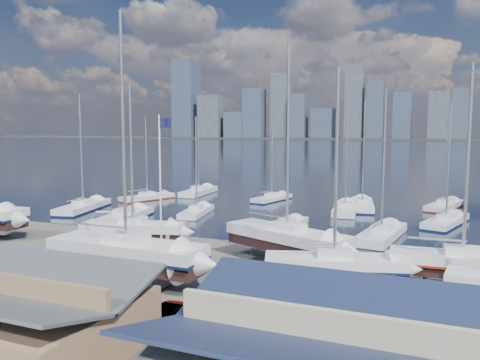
% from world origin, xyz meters
% --- Properties ---
extents(ground, '(1400.00, 1400.00, 0.00)m').
position_xyz_m(ground, '(0.00, -10.00, 0.00)').
color(ground, '#605E59').
rests_on(ground, ground).
extents(water, '(1400.00, 600.00, 0.40)m').
position_xyz_m(water, '(0.00, 300.00, -0.15)').
color(water, '#1B263F').
rests_on(water, ground).
extents(far_shore, '(1400.00, 80.00, 2.20)m').
position_xyz_m(far_shore, '(0.00, 560.00, 1.10)').
color(far_shore, '#2D332D').
rests_on(far_shore, ground).
extents(skyline, '(639.14, 43.80, 107.69)m').
position_xyz_m(skyline, '(-7.83, 553.76, 39.09)').
color(skyline, '#475166').
rests_on(skyline, far_shore).
extents(shed_grey, '(12.60, 8.40, 4.17)m').
position_xyz_m(shed_grey, '(0.00, -26.00, 2.15)').
color(shed_grey, '#8C6B4C').
rests_on(shed_grey, ground).
extents(sailboat_cradle_2, '(9.47, 4.72, 14.98)m').
position_xyz_m(sailboat_cradle_2, '(-6.09, -7.23, 2.02)').
color(sailboat_cradle_2, '#2D2D33').
rests_on(sailboat_cradle_2, ground).
extents(sailboat_cradle_3, '(11.96, 3.62, 18.96)m').
position_xyz_m(sailboat_cradle_3, '(-1.30, -14.85, 2.22)').
color(sailboat_cradle_3, '#2D2D33').
rests_on(sailboat_cradle_3, ground).
extents(sailboat_cradle_4, '(11.31, 7.06, 17.77)m').
position_xyz_m(sailboat_cradle_4, '(7.92, -6.00, 2.17)').
color(sailboat_cradle_4, '#2D2D33').
rests_on(sailboat_cradle_4, ground).
extents(sailboat_cradle_5, '(9.49, 5.11, 14.86)m').
position_xyz_m(sailboat_cradle_5, '(12.85, -11.76, 2.01)').
color(sailboat_cradle_5, '#2D2D33').
rests_on(sailboat_cradle_5, ground).
extents(sailboat_cradle_6, '(9.51, 3.18, 15.20)m').
position_xyz_m(sailboat_cradle_6, '(20.69, -8.11, 2.03)').
color(sailboat_cradle_6, '#2D2D33').
rests_on(sailboat_cradle_6, ground).
extents(sailboat_moored_0, '(5.45, 11.41, 16.44)m').
position_xyz_m(sailboat_moored_0, '(-25.15, 8.31, 0.31)').
color(sailboat_moored_0, black).
rests_on(sailboat_moored_0, water).
extents(sailboat_moored_1, '(5.82, 9.34, 13.55)m').
position_xyz_m(sailboat_moored_1, '(-22.61, 19.98, 0.31)').
color(sailboat_moored_1, black).
rests_on(sailboat_moored_1, water).
extents(sailboat_moored_2, '(3.80, 10.81, 16.01)m').
position_xyz_m(sailboat_moored_2, '(-18.03, 28.75, 0.32)').
color(sailboat_moored_2, black).
rests_on(sailboat_moored_2, water).
extents(sailboat_moored_3, '(4.89, 11.25, 16.28)m').
position_xyz_m(sailboat_moored_3, '(-15.58, 4.51, 0.31)').
color(sailboat_moored_3, black).
rests_on(sailboat_moored_3, water).
extents(sailboat_moored_4, '(4.04, 9.06, 13.22)m').
position_xyz_m(sailboat_moored_4, '(-9.35, 11.31, 0.32)').
color(sailboat_moored_4, black).
rests_on(sailboat_moored_4, water).
extents(sailboat_moored_5, '(4.35, 8.98, 12.94)m').
position_xyz_m(sailboat_moored_5, '(-4.11, 26.45, 0.31)').
color(sailboat_moored_5, black).
rests_on(sailboat_moored_5, water).
extents(sailboat_moored_6, '(2.81, 8.69, 12.84)m').
position_xyz_m(sailboat_moored_6, '(4.03, 7.19, 0.31)').
color(sailboat_moored_6, black).
rests_on(sailboat_moored_6, water).
extents(sailboat_moored_7, '(3.97, 10.47, 15.43)m').
position_xyz_m(sailboat_moored_7, '(8.18, 20.34, 0.32)').
color(sailboat_moored_7, black).
rests_on(sailboat_moored_7, water).
extents(sailboat_moored_8, '(4.53, 10.81, 15.67)m').
position_xyz_m(sailboat_moored_8, '(9.82, 24.48, 0.31)').
color(sailboat_moored_8, black).
rests_on(sailboat_moored_8, water).
extents(sailboat_moored_9, '(4.39, 10.66, 15.62)m').
position_xyz_m(sailboat_moored_9, '(14.17, 6.25, 0.32)').
color(sailboat_moored_9, black).
rests_on(sailboat_moored_9, water).
extents(sailboat_moored_10, '(5.53, 10.16, 14.63)m').
position_xyz_m(sailboat_moored_10, '(20.35, 16.18, 0.31)').
color(sailboat_moored_10, black).
rests_on(sailboat_moored_10, water).
extents(sailboat_moored_11, '(5.57, 10.04, 14.47)m').
position_xyz_m(sailboat_moored_11, '(20.50, 28.59, 0.31)').
color(sailboat_moored_11, black).
rests_on(sailboat_moored_11, water).
extents(car_b, '(4.76, 2.27, 1.51)m').
position_xyz_m(car_b, '(-5.13, -18.84, 0.75)').
color(car_b, gray).
rests_on(car_b, ground).
extents(car_c, '(2.36, 5.01, 1.38)m').
position_xyz_m(car_c, '(5.46, -21.08, 0.69)').
color(car_c, gray).
rests_on(car_c, ground).
extents(car_d, '(3.48, 5.37, 1.45)m').
position_xyz_m(car_d, '(13.51, -19.82, 0.72)').
color(car_d, gray).
rests_on(car_d, ground).
extents(flagpole, '(1.06, 0.12, 12.05)m').
position_xyz_m(flagpole, '(-0.42, -11.48, 6.94)').
color(flagpole, white).
rests_on(flagpole, ground).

